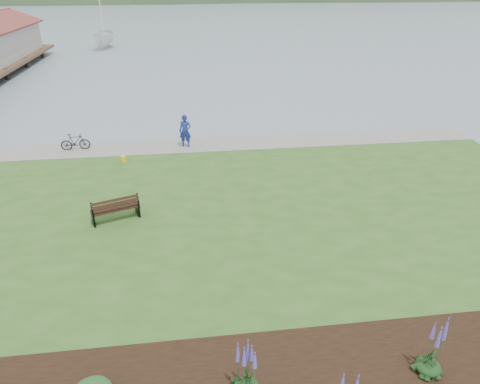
% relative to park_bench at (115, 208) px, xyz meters
% --- Properties ---
extents(ground, '(600.00, 600.00, 0.00)m').
position_rel_park_bench_xyz_m(ground, '(2.61, 0.99, -0.96)').
color(ground, gray).
rests_on(ground, ground).
extents(lawn, '(34.00, 20.00, 0.40)m').
position_rel_park_bench_xyz_m(lawn, '(2.61, -1.01, -0.76)').
color(lawn, '#2F5A20').
rests_on(lawn, ground).
extents(shoreline_path, '(34.00, 2.20, 0.03)m').
position_rel_park_bench_xyz_m(shoreline_path, '(2.61, 7.89, -0.54)').
color(shoreline_path, gray).
rests_on(shoreline_path, lawn).
extents(park_bench, '(1.94, 1.29, 1.12)m').
position_rel_park_bench_xyz_m(park_bench, '(0.00, 0.00, 0.00)').
color(park_bench, black).
rests_on(park_bench, lawn).
extents(person, '(0.88, 0.70, 2.16)m').
position_rel_park_bench_xyz_m(person, '(2.86, 7.75, 0.53)').
color(person, navy).
rests_on(person, lawn).
extents(bicycle_b, '(0.57, 1.58, 0.93)m').
position_rel_park_bench_xyz_m(bicycle_b, '(-3.18, 8.06, -0.09)').
color(bicycle_b, black).
rests_on(bicycle_b, lawn).
extents(sailboat, '(10.75, 10.92, 26.92)m').
position_rel_park_bench_xyz_m(sailboat, '(-7.39, 47.44, -0.96)').
color(sailboat, silver).
rests_on(sailboat, ground).
extents(pannier, '(0.31, 0.37, 0.34)m').
position_rel_park_bench_xyz_m(pannier, '(-0.41, 5.96, -0.38)').
color(pannier, yellow).
rests_on(pannier, lawn).
extents(echium_1, '(0.62, 0.62, 1.90)m').
position_rel_park_bench_xyz_m(echium_1, '(8.47, -8.40, 0.19)').
color(echium_1, '#123313').
rests_on(echium_1, garden_bed).
extents(echium_4, '(0.62, 0.62, 1.83)m').
position_rel_park_bench_xyz_m(echium_4, '(3.99, -8.42, 0.25)').
color(echium_4, '#123313').
rests_on(echium_4, garden_bed).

